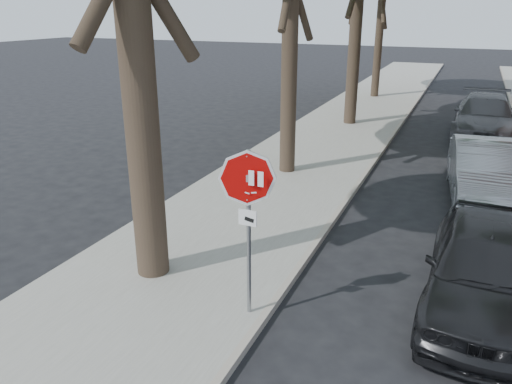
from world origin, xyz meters
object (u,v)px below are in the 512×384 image
car_c (484,117)px  stop_sign (248,203)px  car_b (485,171)px  car_a (486,268)px

car_c → stop_sign: bearing=-103.0°
stop_sign → car_c: 14.53m
car_b → car_c: size_ratio=0.84×
car_a → car_c: car_c is taller
stop_sign → car_a: bearing=27.6°
stop_sign → car_a: size_ratio=0.60×
stop_sign → car_b: stop_sign is taller
stop_sign → car_b: 7.91m
car_a → car_b: bearing=91.4°
stop_sign → car_b: size_ratio=0.60×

